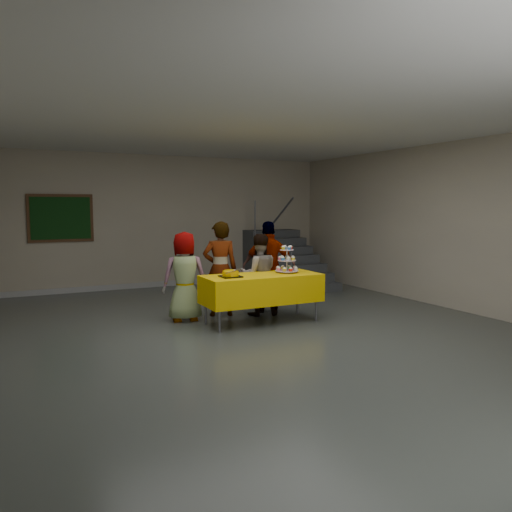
{
  "coord_description": "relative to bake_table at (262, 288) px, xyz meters",
  "views": [
    {
      "loc": [
        -3.11,
        -6.21,
        1.85
      ],
      "look_at": [
        0.43,
        0.96,
        1.05
      ],
      "focal_mm": 35.0,
      "sensor_mm": 36.0,
      "label": 1
    }
  ],
  "objects": [
    {
      "name": "schoolchild_b",
      "position": [
        -0.39,
        0.77,
        0.24
      ],
      "size": [
        0.66,
        0.52,
        1.6
      ],
      "primitive_type": "imported",
      "rotation": [
        0.0,
        0.0,
        2.87
      ],
      "color": "slate",
      "rests_on": "ground"
    },
    {
      "name": "staircase",
      "position": [
        2.27,
        3.37,
        -0.07
      ],
      "size": [
        1.3,
        2.4,
        2.04
      ],
      "color": "#424447",
      "rests_on": "ground"
    },
    {
      "name": "bear_cake",
      "position": [
        -0.54,
        -0.02,
        0.27
      ],
      "size": [
        0.32,
        0.36,
        0.12
      ],
      "color": "black",
      "rests_on": "bake_table"
    },
    {
      "name": "noticeboard",
      "position": [
        -2.58,
        4.2,
        1.04
      ],
      "size": [
        1.3,
        0.05,
        1.0
      ],
      "color": "#472B16",
      "rests_on": "ground"
    },
    {
      "name": "schoolchild_d",
      "position": [
        0.48,
        0.66,
        0.24
      ],
      "size": [
        1.01,
        0.74,
        1.59
      ],
      "primitive_type": "imported",
      "rotation": [
        0.0,
        0.0,
        2.71
      ],
      "color": "slate",
      "rests_on": "ground"
    },
    {
      "name": "schoolchild_a",
      "position": [
        -1.05,
        0.67,
        0.17
      ],
      "size": [
        0.77,
        0.56,
        1.45
      ],
      "primitive_type": "imported",
      "rotation": [
        0.0,
        0.0,
        2.99
      ],
      "color": "slate",
      "rests_on": "ground"
    },
    {
      "name": "bake_table",
      "position": [
        0.0,
        0.0,
        0.0
      ],
      "size": [
        1.88,
        0.78,
        0.77
      ],
      "color": "#595960",
      "rests_on": "ground"
    },
    {
      "name": "room_shell",
      "position": [
        -0.43,
        -0.74,
        1.57
      ],
      "size": [
        10.0,
        10.04,
        3.02
      ],
      "color": "#4C514C",
      "rests_on": "ground"
    },
    {
      "name": "cupcake_stand",
      "position": [
        0.49,
        0.06,
        0.39
      ],
      "size": [
        0.38,
        0.38,
        0.44
      ],
      "color": "silver",
      "rests_on": "bake_table"
    },
    {
      "name": "schoolchild_c",
      "position": [
        0.21,
        0.52,
        0.14
      ],
      "size": [
        0.78,
        0.67,
        1.38
      ],
      "primitive_type": "imported",
      "rotation": [
        0.0,
        0.0,
        2.9
      ],
      "color": "slate",
      "rests_on": "ground"
    }
  ]
}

